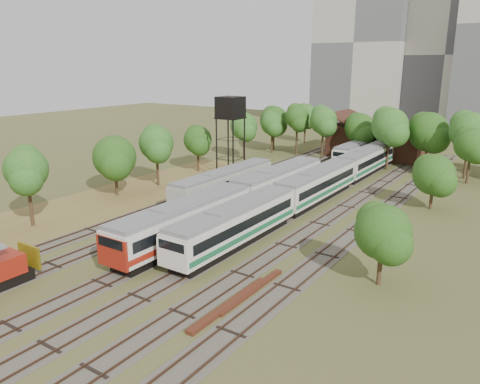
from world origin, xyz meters
The scene contains 16 objects.
ground centered at (0.00, 0.00, 0.00)m, with size 240.00×240.00×0.00m, color #475123.
dry_grass_patch centered at (-18.00, 8.00, 0.02)m, with size 14.00×60.00×0.04m, color brown.
tracks centered at (-0.67, 25.00, 0.04)m, with size 24.60×80.00×0.19m.
railcar_red_set centered at (-2.00, 14.27, 2.13)m, with size 3.25×34.58×4.02m.
railcar_green_set centered at (2.00, 25.45, 2.02)m, with size 3.09×52.07×3.82m.
railcar_rear centered at (-2.00, 50.44, 1.88)m, with size 2.88×16.08×3.56m.
old_grey_coach centered at (-8.00, 20.23, 1.93)m, with size 2.86×18.00×3.53m.
water_tower centered at (-13.68, 29.64, 9.83)m, with size 3.37×3.37×11.66m.
rail_pile_near centered at (8.00, -1.34, 0.15)m, with size 0.59×8.86×0.30m, color #562818.
rail_pile_far centered at (8.20, 1.10, 0.13)m, with size 0.51×8.12×0.26m, color #562818.
maintenance_shed centered at (-1.00, 57.98, 2.91)m, with size 16.45×11.55×7.58m.
tree_band_left centered at (-19.42, 30.80, 5.46)m, with size 6.63×75.29×8.41m.
tree_band_far centered at (6.65, 49.65, 6.17)m, with size 49.22×10.71×9.65m.
tree_band_right centered at (15.14, 29.23, 4.59)m, with size 6.09×41.75×7.77m.
tower_left centered at (-18.00, 95.00, 21.00)m, with size 22.00×16.00×42.00m, color beige.
tower_centre centered at (2.00, 100.00, 18.00)m, with size 20.00×18.00×36.00m, color beige.
Camera 1 is at (24.79, -25.06, 16.19)m, focal length 35.00 mm.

